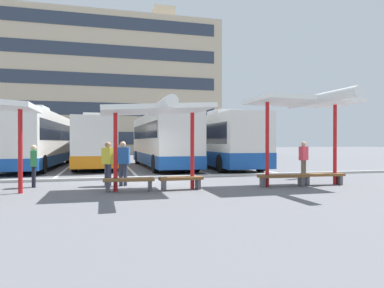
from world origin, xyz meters
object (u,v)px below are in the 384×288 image
bench_4 (323,176)px  waiting_passenger_1 (304,157)px  bench_2 (181,180)px  waiting_passenger_2 (34,163)px  waiting_shelter_2 (306,103)px  coach_bus_2 (162,141)px  waiting_passenger_3 (123,160)px  waiting_passenger_0 (108,160)px  waiting_shelter_1 (156,111)px  coach_bus_3 (216,142)px  bench_3 (282,178)px  coach_bus_0 (39,140)px  coach_bus_1 (96,143)px  bench_1 (129,182)px

bench_4 → waiting_passenger_1: (0.62, 2.30, 0.65)m
bench_2 → waiting_passenger_1: 6.68m
waiting_passenger_2 → waiting_shelter_2: bearing=-13.2°
coach_bus_2 → waiting_passenger_3: (-3.02, -8.77, -0.74)m
waiting_passenger_0 → waiting_passenger_3: bearing=-14.7°
waiting_shelter_2 → waiting_passenger_2: (-9.88, 2.31, -2.24)m
bench_4 → waiting_passenger_2: 10.99m
waiting_passenger_1 → waiting_shelter_1: bearing=-161.8°
coach_bus_2 → coach_bus_3: (3.60, -0.26, -0.06)m
coach_bus_2 → waiting_passenger_2: (-6.25, -8.42, -0.83)m
waiting_passenger_3 → waiting_shelter_2: bearing=-16.4°
bench_3 → coach_bus_0: bearing=130.1°
bench_3 → waiting_passenger_1: bearing=44.5°
coach_bus_2 → bench_4: (4.53, -10.50, -1.39)m
bench_3 → bench_4: 1.80m
coach_bus_3 → bench_3: 10.43m
coach_bus_0 → waiting_shelter_1: coach_bus_0 is taller
waiting_shelter_1 → waiting_passenger_1: bearing=18.2°
bench_3 → bench_2: bearing=177.6°
waiting_passenger_1 → bench_2: bearing=-160.5°
coach_bus_1 → bench_1: 12.59m
waiting_passenger_1 → waiting_passenger_2: (-11.40, -0.22, -0.09)m
waiting_shelter_2 → bench_3: bearing=169.9°
coach_bus_2 → waiting_passenger_3: coach_bus_2 is taller
bench_3 → waiting_passenger_3: waiting_passenger_3 is taller
coach_bus_0 → coach_bus_1: coach_bus_0 is taller
waiting_shelter_2 → bench_4: (0.90, 0.24, -2.80)m
coach_bus_1 → bench_3: coach_bus_1 is taller
waiting_shelter_1 → bench_4: size_ratio=2.55×
coach_bus_3 → bench_3: size_ratio=6.31×
waiting_passenger_2 → coach_bus_1: bearing=78.8°
bench_1 → bench_4: same height
bench_1 → waiting_passenger_3: (-0.10, 1.60, 0.65)m
coach_bus_1 → coach_bus_2: coach_bus_2 is taller
waiting_passenger_0 → bench_2: bearing=-35.9°
bench_3 → waiting_passenger_0: bearing=162.9°
coach_bus_2 → waiting_passenger_0: coach_bus_2 is taller
coach_bus_1 → coach_bus_3: size_ratio=0.98×
waiting_shelter_2 → waiting_passenger_3: 7.26m
coach_bus_1 → bench_2: (3.05, -12.50, -1.27)m
bench_1 → coach_bus_2: bearing=74.3°
bench_1 → waiting_passenger_2: (-3.33, 1.96, 0.56)m
waiting_shelter_1 → waiting_passenger_2: 5.08m
waiting_passenger_3 → waiting_passenger_1: bearing=4.1°
coach_bus_0 → bench_2: 14.00m
bench_1 → waiting_shelter_1: bearing=-11.3°
coach_bus_1 → waiting_passenger_3: size_ratio=6.76×
waiting_shelter_2 → waiting_passenger_3: (-6.65, 1.96, -2.15)m
bench_1 → coach_bus_1: bearing=95.7°
bench_1 → bench_4: size_ratio=1.01×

